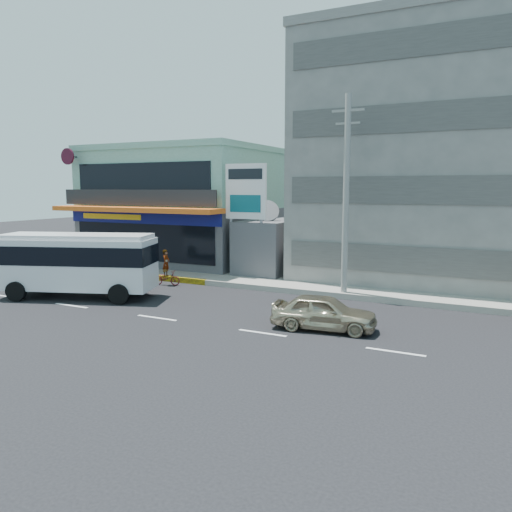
% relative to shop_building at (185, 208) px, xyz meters
% --- Properties ---
extents(ground, '(120.00, 120.00, 0.00)m').
position_rel_shop_building_xyz_m(ground, '(8.00, -13.95, -4.00)').
color(ground, black).
rests_on(ground, ground).
extents(sidewalk, '(70.00, 5.00, 0.30)m').
position_rel_shop_building_xyz_m(sidewalk, '(13.00, -4.45, -3.85)').
color(sidewalk, gray).
rests_on(sidewalk, ground).
extents(shop_building, '(12.40, 11.70, 8.00)m').
position_rel_shop_building_xyz_m(shop_building, '(0.00, 0.00, 0.00)').
color(shop_building, '#424246').
rests_on(shop_building, ground).
extents(concrete_building, '(16.00, 12.00, 14.00)m').
position_rel_shop_building_xyz_m(concrete_building, '(18.00, 1.05, 3.00)').
color(concrete_building, gray).
rests_on(concrete_building, ground).
extents(gap_structure, '(3.00, 6.00, 3.50)m').
position_rel_shop_building_xyz_m(gap_structure, '(8.00, -1.95, -2.25)').
color(gap_structure, '#424246').
rests_on(gap_structure, ground).
extents(satellite_dish, '(1.50, 1.50, 0.15)m').
position_rel_shop_building_xyz_m(satellite_dish, '(8.00, -2.95, -0.42)').
color(satellite_dish, slate).
rests_on(satellite_dish, gap_structure).
extents(billboard, '(2.60, 0.18, 6.90)m').
position_rel_shop_building_xyz_m(billboard, '(7.50, -4.75, 0.93)').
color(billboard, gray).
rests_on(billboard, ground).
extents(utility_pole_near, '(1.60, 0.30, 10.00)m').
position_rel_shop_building_xyz_m(utility_pole_near, '(14.00, -6.55, 1.15)').
color(utility_pole_near, '#999993').
rests_on(utility_pole_near, ground).
extents(minibus, '(8.07, 4.88, 3.22)m').
position_rel_shop_building_xyz_m(minibus, '(1.94, -12.45, -2.08)').
color(minibus, silver).
rests_on(minibus, ground).
extents(sedan, '(4.27, 2.17, 1.39)m').
position_rel_shop_building_xyz_m(sedan, '(14.94, -12.45, -3.30)').
color(sedan, '#B7AB8C').
rests_on(sedan, ground).
extents(motorcycle_rider, '(1.68, 0.91, 2.05)m').
position_rel_shop_building_xyz_m(motorcycle_rider, '(4.00, -7.86, -3.32)').
color(motorcycle_rider, '#4E0B12').
rests_on(motorcycle_rider, ground).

